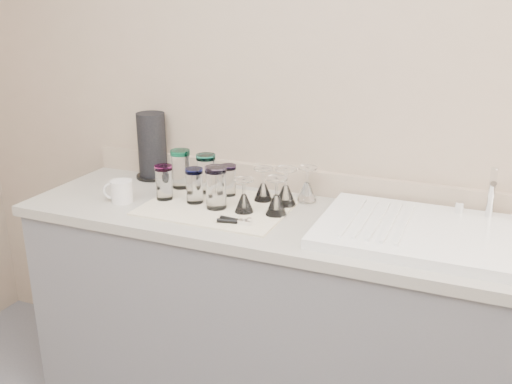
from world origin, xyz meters
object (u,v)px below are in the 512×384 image
at_px(tumbler_purple, 228,180).
at_px(tumbler_lavender, 216,187).
at_px(white_mug, 121,191).
at_px(can_opener, 235,221).
at_px(goblet_extra, 307,189).
at_px(sink_unit, 442,235).
at_px(paper_towel_roll, 152,146).
at_px(tumbler_cyan, 206,173).
at_px(tumbler_blue, 194,185).
at_px(goblet_front_right, 276,202).
at_px(tumbler_teal, 181,169).
at_px(tumbler_magenta, 164,182).
at_px(goblet_back_right, 286,192).
at_px(goblet_back_left, 263,189).
at_px(goblet_front_left, 244,201).

xyz_separation_m(tumbler_purple, tumbler_lavender, (0.02, -0.15, 0.02)).
bearing_deg(white_mug, can_opener, -5.01).
bearing_deg(goblet_extra, tumbler_lavender, -142.87).
bearing_deg(sink_unit, goblet_extra, 160.99).
height_order(can_opener, paper_towel_roll, paper_towel_roll).
bearing_deg(tumbler_lavender, tumbler_cyan, 128.41).
bearing_deg(tumbler_blue, goblet_front_right, 0.30).
relative_size(goblet_extra, white_mug, 1.05).
height_order(tumbler_teal, can_opener, tumbler_teal).
distance_m(tumbler_purple, white_mug, 0.43).
bearing_deg(tumbler_blue, tumbler_magenta, -175.19).
bearing_deg(tumbler_lavender, goblet_back_right, 30.47).
distance_m(goblet_front_right, white_mug, 0.63).
xyz_separation_m(sink_unit, goblet_back_left, (-0.69, 0.12, 0.03)).
relative_size(tumbler_teal, paper_towel_roll, 0.55).
distance_m(goblet_front_right, paper_towel_roll, 0.73).
bearing_deg(tumbler_lavender, paper_towel_roll, 149.83).
bearing_deg(tumbler_lavender, tumbler_teal, 146.39).
bearing_deg(sink_unit, tumbler_lavender, -177.56).
bearing_deg(tumbler_magenta, tumbler_lavender, -2.58).
bearing_deg(tumbler_teal, goblet_front_right, -16.28).
height_order(tumbler_teal, tumbler_blue, tumbler_teal).
relative_size(tumbler_purple, white_mug, 0.97).
height_order(tumbler_blue, goblet_back_left, tumbler_blue).
distance_m(goblet_front_left, can_opener, 0.12).
xyz_separation_m(sink_unit, tumbler_magenta, (-1.06, -0.02, 0.06)).
xyz_separation_m(tumbler_lavender, goblet_front_right, (0.24, 0.02, -0.03)).
relative_size(goblet_front_right, white_mug, 1.10).
xyz_separation_m(can_opener, white_mug, (-0.52, 0.05, 0.03)).
bearing_deg(paper_towel_roll, tumbler_lavender, -30.17).
xyz_separation_m(tumbler_cyan, goblet_front_right, (0.36, -0.13, -0.03)).
bearing_deg(sink_unit, goblet_back_right, 170.36).
xyz_separation_m(goblet_front_right, white_mug, (-0.62, -0.09, -0.01)).
height_order(tumbler_cyan, tumbler_lavender, tumbler_lavender).
relative_size(tumbler_teal, goblet_back_right, 1.10).
height_order(goblet_back_right, goblet_front_left, goblet_back_right).
distance_m(tumbler_magenta, goblet_back_left, 0.39).
bearing_deg(paper_towel_roll, goblet_extra, -3.04).
bearing_deg(tumbler_blue, tumbler_cyan, 97.59).
relative_size(tumbler_purple, tumbler_blue, 0.91).
bearing_deg(tumbler_cyan, paper_towel_roll, 162.14).
relative_size(goblet_extra, paper_towel_roll, 0.46).
relative_size(sink_unit, goblet_front_left, 6.35).
bearing_deg(sink_unit, can_opener, -167.87).
relative_size(goblet_front_left, goblet_extra, 0.95).
bearing_deg(goblet_back_right, tumbler_blue, -161.20).
relative_size(sink_unit, white_mug, 6.31).
bearing_deg(tumbler_teal, tumbler_cyan, -4.37).
relative_size(tumbler_cyan, goblet_extra, 1.17).
xyz_separation_m(sink_unit, tumbler_teal, (-1.07, 0.13, 0.07)).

